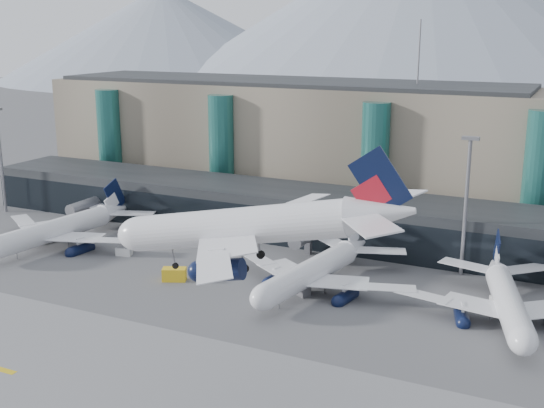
{
  "coord_description": "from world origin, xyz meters",
  "views": [
    {
      "loc": [
        49.3,
        -73.58,
        43.98
      ],
      "look_at": [
        -0.91,
        32.0,
        13.72
      ],
      "focal_mm": 45.0,
      "sensor_mm": 36.0,
      "label": 1
    }
  ],
  "objects_px": {
    "veh_f": "(53,233)",
    "veh_g": "(496,301)",
    "hero_jet": "(267,216)",
    "veh_c": "(301,290)",
    "jet_parked_left": "(69,220)",
    "veh_h": "(174,274)",
    "jet_parked_mid": "(321,260)",
    "veh_a": "(124,251)",
    "lightmast_left": "(0,154)",
    "veh_b": "(177,240)",
    "lightmast_mid": "(466,199)",
    "jet_parked_right": "(506,289)"
  },
  "relations": [
    {
      "from": "veh_f",
      "to": "veh_g",
      "type": "relative_size",
      "value": 1.79
    },
    {
      "from": "hero_jet",
      "to": "veh_c",
      "type": "distance_m",
      "value": 48.15
    },
    {
      "from": "jet_parked_left",
      "to": "veh_h",
      "type": "height_order",
      "value": "jet_parked_left"
    },
    {
      "from": "jet_parked_mid",
      "to": "veh_g",
      "type": "bearing_deg",
      "value": -72.16
    },
    {
      "from": "veh_c",
      "to": "veh_f",
      "type": "height_order",
      "value": "veh_f"
    },
    {
      "from": "jet_parked_mid",
      "to": "veh_a",
      "type": "distance_m",
      "value": 41.47
    },
    {
      "from": "jet_parked_left",
      "to": "veh_c",
      "type": "bearing_deg",
      "value": -89.28
    },
    {
      "from": "hero_jet",
      "to": "veh_h",
      "type": "distance_m",
      "value": 56.24
    },
    {
      "from": "lightmast_left",
      "to": "veh_a",
      "type": "xyz_separation_m",
      "value": [
        47.26,
        -14.8,
        -13.57
      ]
    },
    {
      "from": "lightmast_left",
      "to": "jet_parked_mid",
      "type": "height_order",
      "value": "lightmast_left"
    },
    {
      "from": "veh_h",
      "to": "veh_b",
      "type": "bearing_deg",
      "value": 98.1
    },
    {
      "from": "veh_a",
      "to": "veh_h",
      "type": "relative_size",
      "value": 0.72
    },
    {
      "from": "lightmast_left",
      "to": "lightmast_mid",
      "type": "xyz_separation_m",
      "value": [
        110.0,
        3.0,
        0.0
      ]
    },
    {
      "from": "lightmast_mid",
      "to": "jet_parked_mid",
      "type": "distance_m",
      "value": 28.54
    },
    {
      "from": "hero_jet",
      "to": "veh_b",
      "type": "distance_m",
      "value": 75.93
    },
    {
      "from": "veh_h",
      "to": "veh_c",
      "type": "bearing_deg",
      "value": -14.85
    },
    {
      "from": "hero_jet",
      "to": "veh_c",
      "type": "height_order",
      "value": "hero_jet"
    },
    {
      "from": "lightmast_left",
      "to": "veh_c",
      "type": "relative_size",
      "value": 7.81
    },
    {
      "from": "jet_parked_right",
      "to": "veh_c",
      "type": "height_order",
      "value": "jet_parked_right"
    },
    {
      "from": "jet_parked_right",
      "to": "veh_b",
      "type": "height_order",
      "value": "jet_parked_right"
    },
    {
      "from": "jet_parked_right",
      "to": "jet_parked_left",
      "type": "bearing_deg",
      "value": 75.02
    },
    {
      "from": "jet_parked_mid",
      "to": "veh_a",
      "type": "height_order",
      "value": "jet_parked_mid"
    },
    {
      "from": "veh_b",
      "to": "hero_jet",
      "type": "bearing_deg",
      "value": -130.98
    },
    {
      "from": "veh_c",
      "to": "veh_g",
      "type": "relative_size",
      "value": 1.53
    },
    {
      "from": "lightmast_left",
      "to": "veh_c",
      "type": "distance_m",
      "value": 90.27
    },
    {
      "from": "hero_jet",
      "to": "veh_a",
      "type": "xyz_separation_m",
      "value": [
        -52.73,
        43.33,
        -24.44
      ]
    },
    {
      "from": "veh_a",
      "to": "veh_g",
      "type": "distance_m",
      "value": 70.83
    },
    {
      "from": "hero_jet",
      "to": "jet_parked_left",
      "type": "xyz_separation_m",
      "value": [
        -68.66,
        45.72,
        -20.51
      ]
    },
    {
      "from": "lightmast_mid",
      "to": "jet_parked_mid",
      "type": "height_order",
      "value": "lightmast_mid"
    },
    {
      "from": "jet_parked_mid",
      "to": "veh_c",
      "type": "bearing_deg",
      "value": 176.84
    },
    {
      "from": "veh_a",
      "to": "veh_g",
      "type": "height_order",
      "value": "veh_a"
    },
    {
      "from": "jet_parked_mid",
      "to": "veh_a",
      "type": "xyz_separation_m",
      "value": [
        -41.27,
        -1.76,
        -3.77
      ]
    },
    {
      "from": "hero_jet",
      "to": "jet_parked_left",
      "type": "height_order",
      "value": "hero_jet"
    },
    {
      "from": "jet_parked_right",
      "to": "hero_jet",
      "type": "bearing_deg",
      "value": 141.89
    },
    {
      "from": "lightmast_left",
      "to": "jet_parked_mid",
      "type": "distance_m",
      "value": 90.02
    },
    {
      "from": "jet_parked_mid",
      "to": "veh_h",
      "type": "distance_m",
      "value": 26.37
    },
    {
      "from": "lightmast_mid",
      "to": "veh_b",
      "type": "distance_m",
      "value": 59.28
    },
    {
      "from": "veh_c",
      "to": "veh_h",
      "type": "xyz_separation_m",
      "value": [
        -23.24,
        -3.63,
        0.25
      ]
    },
    {
      "from": "jet_parked_left",
      "to": "veh_f",
      "type": "xyz_separation_m",
      "value": [
        -5.33,
        0.85,
        -3.71
      ]
    },
    {
      "from": "hero_jet",
      "to": "veh_g",
      "type": "bearing_deg",
      "value": 64.36
    },
    {
      "from": "hero_jet",
      "to": "veh_b",
      "type": "xyz_separation_m",
      "value": [
        -47.27,
        54.15,
        -24.47
      ]
    },
    {
      "from": "veh_c",
      "to": "veh_h",
      "type": "bearing_deg",
      "value": -139.04
    },
    {
      "from": "hero_jet",
      "to": "veh_f",
      "type": "xyz_separation_m",
      "value": [
        -73.99,
        46.56,
        -24.22
      ]
    },
    {
      "from": "jet_parked_left",
      "to": "veh_g",
      "type": "relative_size",
      "value": 18.21
    },
    {
      "from": "jet_parked_right",
      "to": "veh_b",
      "type": "xyz_separation_m",
      "value": [
        -66.83,
        8.6,
        -3.59
      ]
    },
    {
      "from": "jet_parked_mid",
      "to": "jet_parked_right",
      "type": "height_order",
      "value": "jet_parked_mid"
    },
    {
      "from": "jet_parked_left",
      "to": "veh_a",
      "type": "relative_size",
      "value": 12.92
    },
    {
      "from": "lightmast_mid",
      "to": "hero_jet",
      "type": "distance_m",
      "value": 62.9
    },
    {
      "from": "veh_g",
      "to": "veh_h",
      "type": "bearing_deg",
      "value": -117.94
    },
    {
      "from": "veh_a",
      "to": "jet_parked_right",
      "type": "bearing_deg",
      "value": -13.71
    }
  ]
}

